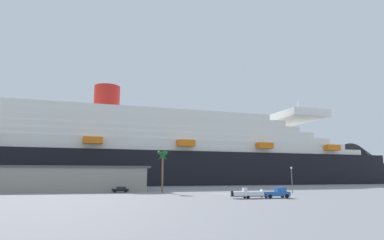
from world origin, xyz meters
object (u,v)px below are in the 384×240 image
object	(u,v)px
parked_car_black_coupe	(120,189)
pickup_truck	(277,193)
street_lamp	(292,176)
cruise_ship	(180,155)
small_boat_on_trailer	(251,194)
palm_tree	(163,158)
parked_car_yellow_taxi	(66,189)

from	to	relation	value
parked_car_black_coupe	pickup_truck	bearing A→B (deg)	-43.36
street_lamp	pickup_truck	bearing A→B (deg)	-128.45
cruise_ship	small_boat_on_trailer	xyz separation A→B (m)	(-3.31, -96.37, -13.70)
cruise_ship	small_boat_on_trailer	bearing A→B (deg)	-91.97
small_boat_on_trailer	pickup_truck	bearing A→B (deg)	-0.92
palm_tree	pickup_truck	bearing A→B (deg)	-52.20
pickup_truck	small_boat_on_trailer	size ratio (longest dim) A/B	0.63
parked_car_black_coupe	palm_tree	bearing A→B (deg)	-17.23
street_lamp	parked_car_yellow_taxi	world-z (taller)	street_lamp
cruise_ship	palm_tree	xyz separation A→B (m)	(-18.10, -69.85, -5.33)
parked_car_yellow_taxi	street_lamp	bearing A→B (deg)	-19.68
palm_tree	parked_car_black_coupe	world-z (taller)	palm_tree
cruise_ship	parked_car_black_coupe	xyz separation A→B (m)	(-29.33, -66.37, -13.83)
cruise_ship	street_lamp	distance (m)	82.37
small_boat_on_trailer	street_lamp	size ratio (longest dim) A/B	1.28
cruise_ship	parked_car_yellow_taxi	bearing A→B (deg)	-127.15
palm_tree	parked_car_yellow_taxi	world-z (taller)	palm_tree
street_lamp	small_boat_on_trailer	bearing A→B (deg)	-139.29
parked_car_yellow_taxi	parked_car_black_coupe	distance (m)	17.00
small_boat_on_trailer	parked_car_yellow_taxi	bearing A→B (deg)	137.73
parked_car_black_coupe	parked_car_yellow_taxi	bearing A→B (deg)	153.76
cruise_ship	parked_car_black_coupe	distance (m)	73.87
cruise_ship	palm_tree	world-z (taller)	cruise_ship
parked_car_yellow_taxi	parked_car_black_coupe	world-z (taller)	same
small_boat_on_trailer	parked_car_yellow_taxi	distance (m)	55.78
cruise_ship	parked_car_yellow_taxi	xyz separation A→B (m)	(-44.58, -58.85, -13.83)
small_boat_on_trailer	palm_tree	size ratio (longest dim) A/B	0.77
street_lamp	parked_car_black_coupe	size ratio (longest dim) A/B	1.49
pickup_truck	small_boat_on_trailer	world-z (taller)	pickup_truck
palm_tree	parked_car_yellow_taxi	bearing A→B (deg)	157.44
cruise_ship	street_lamp	xyz separation A→B (m)	(15.37, -80.30, -10.05)
cruise_ship	parked_car_black_coupe	bearing A→B (deg)	-113.84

